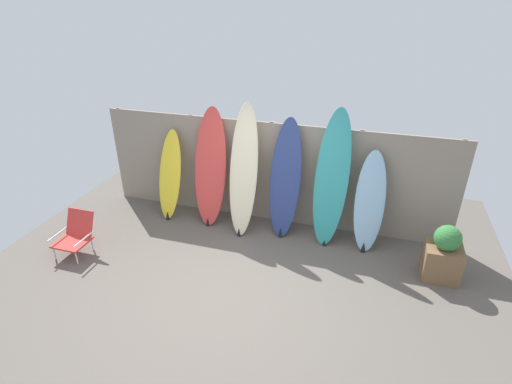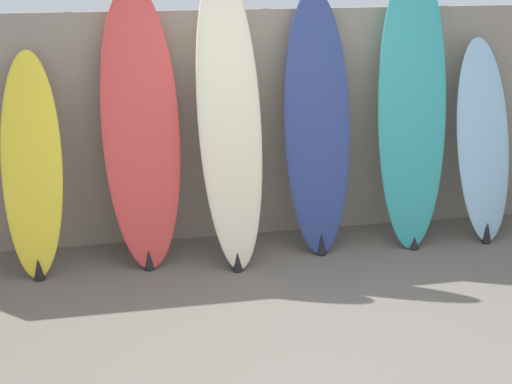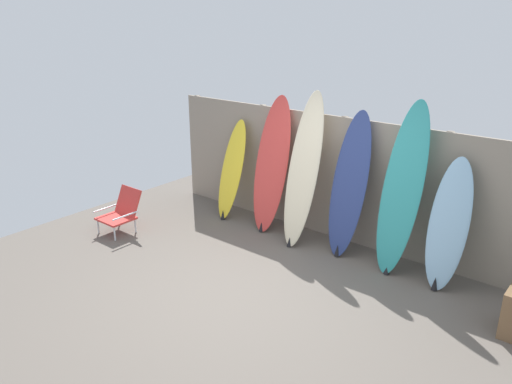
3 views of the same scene
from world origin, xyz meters
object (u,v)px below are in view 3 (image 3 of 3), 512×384
(surfboard_yellow_0, at_px, (232,171))
(surfboard_cream_2, at_px, (303,170))
(surfboard_red_1, at_px, (272,165))
(beach_chair, at_px, (122,211))
(surfboard_navy_3, at_px, (349,186))
(surfboard_skyblue_5, at_px, (448,226))
(surfboard_teal_4, at_px, (402,190))

(surfboard_yellow_0, relative_size, surfboard_cream_2, 0.73)
(surfboard_red_1, relative_size, beach_chair, 3.15)
(surfboard_red_1, relative_size, surfboard_navy_3, 1.03)
(surfboard_skyblue_5, bearing_deg, surfboard_red_1, 179.12)
(surfboard_navy_3, xyz_separation_m, beach_chair, (-2.98, -1.53, -0.64))
(surfboard_red_1, bearing_deg, surfboard_skyblue_5, -0.88)
(surfboard_skyblue_5, xyz_separation_m, beach_chair, (-4.34, -1.49, -0.45))
(surfboard_yellow_0, bearing_deg, surfboard_teal_4, 0.01)
(surfboard_skyblue_5, bearing_deg, surfboard_teal_4, 178.84)
(surfboard_teal_4, bearing_deg, surfboard_navy_3, 178.34)
(beach_chair, bearing_deg, surfboard_cream_2, 38.59)
(surfboard_red_1, bearing_deg, surfboard_cream_2, -8.30)
(surfboard_yellow_0, height_order, surfboard_skyblue_5, surfboard_skyblue_5)
(surfboard_yellow_0, distance_m, surfboard_cream_2, 1.44)
(surfboard_red_1, height_order, beach_chair, surfboard_red_1)
(surfboard_yellow_0, bearing_deg, surfboard_cream_2, -2.57)
(surfboard_teal_4, bearing_deg, surfboard_skyblue_5, -1.16)
(beach_chair, bearing_deg, surfboard_yellow_0, 65.75)
(surfboard_red_1, xyz_separation_m, surfboard_navy_3, (1.31, -0.01, -0.04))
(surfboard_red_1, xyz_separation_m, beach_chair, (-1.67, -1.53, -0.67))
(surfboard_teal_4, bearing_deg, surfboard_cream_2, -177.45)
(surfboard_cream_2, xyz_separation_m, surfboard_skyblue_5, (2.04, 0.05, -0.29))
(surfboard_teal_4, bearing_deg, surfboard_yellow_0, -179.99)
(surfboard_cream_2, bearing_deg, surfboard_teal_4, 2.55)
(surfboard_navy_3, height_order, beach_chair, surfboard_navy_3)
(surfboard_teal_4, height_order, beach_chair, surfboard_teal_4)
(surfboard_yellow_0, relative_size, surfboard_teal_4, 0.72)
(surfboard_yellow_0, height_order, surfboard_red_1, surfboard_red_1)
(surfboard_cream_2, relative_size, surfboard_teal_4, 0.99)
(surfboard_red_1, height_order, surfboard_navy_3, surfboard_red_1)
(surfboard_yellow_0, relative_size, surfboard_red_1, 0.78)
(surfboard_cream_2, bearing_deg, surfboard_skyblue_5, 1.43)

